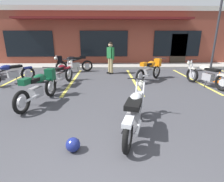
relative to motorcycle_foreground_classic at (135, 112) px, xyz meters
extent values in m
plane|color=#3D3D42|center=(-0.73, 1.24, -0.46)|extent=(80.00, 80.00, 0.00)
cube|color=#A8A59E|center=(-0.73, 8.26, -0.39)|extent=(22.00, 1.80, 0.14)
cube|color=brown|center=(-0.73, 11.85, 1.46)|extent=(18.86, 5.46, 3.84)
cube|color=beige|center=(-0.73, 9.09, 3.22)|extent=(18.86, 0.06, 0.30)
cube|color=black|center=(-5.76, 9.08, 0.99)|extent=(3.22, 0.06, 1.70)
cube|color=black|center=(-0.73, 9.08, 0.99)|extent=(3.22, 0.06, 1.70)
cube|color=black|center=(4.30, 9.08, 0.99)|extent=(3.22, 0.06, 1.70)
cube|color=#33281E|center=(4.46, 9.08, 0.59)|extent=(1.10, 0.06, 2.10)
cube|color=maroon|center=(-0.73, 8.67, 2.57)|extent=(11.32, 0.90, 0.12)
cube|color=#DBCC4C|center=(-4.92, 4.66, -0.46)|extent=(0.12, 4.80, 0.01)
cube|color=#DBCC4C|center=(-2.13, 4.66, -0.46)|extent=(0.12, 4.80, 0.01)
cube|color=#DBCC4C|center=(0.67, 4.66, -0.46)|extent=(0.12, 4.80, 0.01)
cube|color=#DBCC4C|center=(3.46, 4.66, -0.46)|extent=(0.12, 4.80, 0.01)
torus|color=black|center=(-0.22, -0.71, -0.14)|extent=(0.29, 0.64, 0.64)
cylinder|color=#B7B7BC|center=(-0.22, -0.71, -0.14)|extent=(0.14, 0.29, 0.29)
torus|color=black|center=(0.21, 0.67, -0.14)|extent=(0.29, 0.64, 0.64)
cylinder|color=#B7B7BC|center=(0.21, 0.67, -0.14)|extent=(0.14, 0.29, 0.29)
cylinder|color=silver|center=(0.15, 0.79, 0.18)|extent=(0.14, 0.32, 0.66)
cylinder|color=silver|center=(0.32, 0.73, 0.18)|extent=(0.14, 0.32, 0.66)
cylinder|color=black|center=(0.26, 0.84, 0.50)|extent=(0.64, 0.23, 0.03)
sphere|color=silver|center=(0.28, 0.91, 0.36)|extent=(0.21, 0.21, 0.17)
cube|color=silver|center=(0.22, 0.70, 0.16)|extent=(0.24, 0.39, 0.06)
cube|color=#9E9EA3|center=(-0.03, -0.10, -0.06)|extent=(0.35, 0.45, 0.28)
cylinder|color=silver|center=(-0.01, -0.49, -0.10)|extent=(0.23, 0.55, 0.07)
cylinder|color=black|center=(0.03, 0.09, 0.18)|extent=(0.34, 0.92, 0.26)
ellipsoid|color=silver|center=(0.03, 0.11, 0.26)|extent=(0.39, 0.54, 0.22)
cube|color=black|center=(-0.07, -0.23, 0.26)|extent=(0.42, 0.58, 0.10)
cube|color=silver|center=(-0.23, -0.73, 0.14)|extent=(0.26, 0.39, 0.08)
cylinder|color=black|center=(-0.23, -0.11, -0.32)|extent=(0.14, 0.06, 0.29)
torus|color=black|center=(0.85, 3.92, -0.14)|extent=(0.51, 0.53, 0.64)
cylinder|color=#B7B7BC|center=(0.85, 3.92, -0.14)|extent=(0.24, 0.25, 0.29)
torus|color=black|center=(1.83, 4.97, -0.14)|extent=(0.51, 0.53, 0.64)
cylinder|color=#B7B7BC|center=(1.83, 4.97, -0.14)|extent=(0.24, 0.25, 0.29)
cylinder|color=silver|center=(1.84, 5.10, 0.18)|extent=(0.25, 0.27, 0.66)
cylinder|color=silver|center=(1.97, 4.98, 0.18)|extent=(0.25, 0.27, 0.66)
cylinder|color=black|center=(1.96, 5.10, 0.50)|extent=(0.50, 0.48, 0.03)
sphere|color=silver|center=(2.01, 5.16, 0.36)|extent=(0.24, 0.24, 0.17)
cube|color=orange|center=(1.86, 5.00, 0.16)|extent=(0.35, 0.36, 0.06)
cube|color=#9E9EA3|center=(1.28, 4.39, -0.06)|extent=(0.45, 0.46, 0.28)
cylinder|color=silver|center=(1.13, 4.02, -0.10)|extent=(0.43, 0.45, 0.07)
cylinder|color=black|center=(1.42, 4.53, 0.18)|extent=(0.69, 0.73, 0.26)
ellipsoid|color=orange|center=(1.45, 4.56, 0.30)|extent=(0.58, 0.58, 0.26)
cube|color=orange|center=(1.87, 5.01, 0.30)|extent=(0.37, 0.37, 0.36)
cube|color=black|center=(1.22, 4.31, 0.32)|extent=(0.45, 0.46, 0.10)
cube|color=orange|center=(1.01, 4.10, 0.36)|extent=(0.37, 0.37, 0.16)
cylinder|color=black|center=(1.11, 4.46, -0.32)|extent=(0.11, 0.11, 0.29)
torus|color=black|center=(-4.16, 4.65, -0.14)|extent=(0.51, 0.54, 0.64)
cylinder|color=#B7B7BC|center=(-4.16, 4.65, -0.14)|extent=(0.24, 0.25, 0.29)
cube|color=#9E9EA3|center=(-4.60, 4.18, -0.06)|extent=(0.45, 0.46, 0.28)
cylinder|color=silver|center=(-4.45, 4.55, -0.10)|extent=(0.43, 0.45, 0.07)
cylinder|color=black|center=(-4.74, 4.04, 0.18)|extent=(0.69, 0.73, 0.26)
ellipsoid|color=navy|center=(-4.75, 4.02, 0.26)|extent=(0.52, 0.53, 0.22)
cube|color=black|center=(-4.50, 4.29, 0.26)|extent=(0.56, 0.57, 0.10)
cube|color=navy|center=(-4.15, 4.67, 0.14)|extent=(0.36, 0.37, 0.08)
cylinder|color=black|center=(-4.42, 4.11, -0.32)|extent=(0.11, 0.11, 0.29)
torus|color=black|center=(-1.69, 6.81, -0.14)|extent=(0.64, 0.29, 0.64)
cylinder|color=#B7B7BC|center=(-1.69, 6.81, -0.14)|extent=(0.29, 0.15, 0.29)
torus|color=black|center=(-3.06, 6.37, -0.14)|extent=(0.64, 0.29, 0.64)
cylinder|color=#B7B7BC|center=(-3.06, 6.37, -0.14)|extent=(0.29, 0.15, 0.29)
cylinder|color=silver|center=(-3.13, 6.25, 0.18)|extent=(0.32, 0.14, 0.66)
cylinder|color=silver|center=(-3.19, 6.42, 0.18)|extent=(0.32, 0.14, 0.66)
cylinder|color=black|center=(-3.23, 6.31, 0.50)|extent=(0.23, 0.64, 0.03)
sphere|color=silver|center=(-3.31, 6.29, 0.36)|extent=(0.21, 0.21, 0.17)
cube|color=black|center=(-3.10, 6.36, 0.16)|extent=(0.39, 0.24, 0.06)
cube|color=#9E9EA3|center=(-2.30, 6.62, -0.06)|extent=(0.45, 0.35, 0.28)
cylinder|color=silver|center=(-1.99, 6.86, -0.10)|extent=(0.54, 0.24, 0.07)
cylinder|color=black|center=(-2.49, 6.55, 0.18)|extent=(0.91, 0.35, 0.26)
ellipsoid|color=black|center=(-2.53, 6.54, 0.30)|extent=(0.59, 0.45, 0.26)
cube|color=black|center=(-3.11, 6.35, 0.30)|extent=(0.31, 0.34, 0.36)
cube|color=black|center=(-2.21, 6.65, 0.32)|extent=(0.45, 0.35, 0.10)
cube|color=black|center=(-1.92, 6.74, 0.36)|extent=(0.37, 0.29, 0.16)
cylinder|color=black|center=(-2.18, 6.47, -0.32)|extent=(0.06, 0.14, 0.29)
torus|color=black|center=(-2.81, 1.00, -0.14)|extent=(0.25, 0.65, 0.64)
cylinder|color=#B7B7BC|center=(-2.81, 1.00, -0.14)|extent=(0.13, 0.29, 0.29)
torus|color=black|center=(-2.48, 2.40, -0.14)|extent=(0.25, 0.65, 0.64)
cylinder|color=#B7B7BC|center=(-2.48, 2.40, -0.14)|extent=(0.13, 0.29, 0.29)
cylinder|color=silver|center=(-2.54, 2.52, 0.18)|extent=(0.12, 0.33, 0.66)
cylinder|color=silver|center=(-2.37, 2.48, 0.18)|extent=(0.12, 0.33, 0.66)
cylinder|color=black|center=(-2.43, 2.58, 0.50)|extent=(0.65, 0.19, 0.03)
sphere|color=silver|center=(-2.42, 2.65, 0.36)|extent=(0.21, 0.21, 0.17)
cube|color=#0F4C2D|center=(-2.47, 2.44, 0.16)|extent=(0.22, 0.38, 0.06)
cube|color=#9E9EA3|center=(-2.66, 1.62, -0.06)|extent=(0.33, 0.44, 0.28)
cylinder|color=silver|center=(-2.61, 1.23, -0.10)|extent=(0.20, 0.55, 0.07)
cylinder|color=black|center=(-2.62, 1.82, 0.18)|extent=(0.28, 0.93, 0.26)
ellipsoid|color=#0F4C2D|center=(-2.61, 1.86, 0.30)|extent=(0.41, 0.58, 0.26)
cube|color=#0F4C2D|center=(-2.47, 2.45, 0.30)|extent=(0.33, 0.30, 0.36)
cube|color=black|center=(-2.69, 1.52, 0.32)|extent=(0.33, 0.44, 0.10)
cube|color=#0F4C2D|center=(-2.76, 1.23, 0.36)|extent=(0.27, 0.36, 0.16)
cylinder|color=black|center=(-2.86, 1.60, -0.32)|extent=(0.14, 0.05, 0.29)
torus|color=black|center=(-2.66, 3.12, -0.14)|extent=(0.26, 0.64, 0.64)
cylinder|color=#B7B7BC|center=(-2.66, 3.12, -0.14)|extent=(0.13, 0.29, 0.29)
torus|color=black|center=(-2.29, 4.51, -0.14)|extent=(0.26, 0.64, 0.64)
cylinder|color=#B7B7BC|center=(-2.29, 4.51, -0.14)|extent=(0.13, 0.29, 0.29)
cylinder|color=silver|center=(-2.35, 4.63, 0.18)|extent=(0.13, 0.33, 0.66)
cylinder|color=silver|center=(-2.17, 4.58, 0.18)|extent=(0.13, 0.33, 0.66)
cylinder|color=black|center=(-2.24, 4.68, 0.50)|extent=(0.65, 0.20, 0.03)
sphere|color=silver|center=(-2.22, 4.76, 0.36)|extent=(0.21, 0.21, 0.17)
cube|color=maroon|center=(-2.28, 4.55, 0.16)|extent=(0.23, 0.38, 0.06)
cube|color=#9E9EA3|center=(-2.49, 3.73, -0.06)|extent=(0.33, 0.45, 0.28)
cylinder|color=silver|center=(-2.45, 3.34, -0.10)|extent=(0.21, 0.55, 0.07)
cylinder|color=black|center=(-2.44, 3.93, 0.18)|extent=(0.30, 0.93, 0.26)
ellipsoid|color=maroon|center=(-2.44, 3.95, 0.26)|extent=(0.37, 0.53, 0.22)
cube|color=black|center=(-2.53, 3.60, 0.26)|extent=(0.40, 0.57, 0.10)
cube|color=maroon|center=(-2.66, 3.10, 0.14)|extent=(0.25, 0.39, 0.08)
cylinder|color=black|center=(-2.68, 3.71, -0.32)|extent=(0.14, 0.06, 0.29)
torus|color=black|center=(3.73, 2.82, -0.14)|extent=(0.33, 0.63, 0.64)
cylinder|color=#B7B7BC|center=(3.73, 2.82, -0.14)|extent=(0.16, 0.29, 0.29)
torus|color=black|center=(3.20, 4.16, -0.14)|extent=(0.33, 0.63, 0.64)
cylinder|color=#B7B7BC|center=(3.20, 4.16, -0.14)|extent=(0.16, 0.29, 0.29)
cylinder|color=silver|center=(3.08, 4.22, 0.18)|extent=(0.16, 0.32, 0.66)
cylinder|color=silver|center=(3.25, 4.28, 0.18)|extent=(0.16, 0.32, 0.66)
cylinder|color=black|center=(3.14, 4.32, 0.50)|extent=(0.63, 0.27, 0.03)
sphere|color=silver|center=(3.11, 4.40, 0.36)|extent=(0.22, 0.22, 0.17)
cube|color=beige|center=(3.19, 4.19, 0.16)|extent=(0.26, 0.39, 0.06)
cube|color=#9E9EA3|center=(3.49, 3.41, -0.06)|extent=(0.37, 0.46, 0.28)
cylinder|color=silver|center=(3.76, 3.12, -0.10)|extent=(0.27, 0.54, 0.07)
cylinder|color=black|center=(3.42, 3.60, 0.18)|extent=(0.40, 0.90, 0.26)
ellipsoid|color=beige|center=(3.41, 3.62, 0.26)|extent=(0.42, 0.54, 0.22)
cube|color=black|center=(3.55, 3.28, 0.26)|extent=(0.45, 0.59, 0.10)
cylinder|color=black|center=(3.35, 3.28, -0.32)|extent=(0.13, 0.07, 0.29)
cube|color=black|center=(-0.34, 6.02, -0.42)|extent=(0.25, 0.22, 0.08)
cube|color=black|center=(-0.45, 6.19, -0.42)|extent=(0.25, 0.22, 0.08)
cylinder|color=tan|center=(-0.31, 6.04, 0.00)|extent=(0.21, 0.21, 0.80)
cylinder|color=tan|center=(-0.42, 6.21, 0.00)|extent=(0.21, 0.21, 0.80)
cube|color=#1E6633|center=(-0.36, 6.13, 0.66)|extent=(0.40, 0.44, 0.56)
cylinder|color=#1E6633|center=(-0.22, 5.92, 0.62)|extent=(0.14, 0.14, 0.58)
cylinder|color=#1E6633|center=(-0.50, 6.33, 0.62)|extent=(0.14, 0.14, 0.58)
sphere|color=tan|center=(-0.36, 6.13, 1.06)|extent=(0.31, 0.31, 0.22)
sphere|color=black|center=(-0.36, 6.13, 1.11)|extent=(0.29, 0.29, 0.21)
sphere|color=navy|center=(-1.20, -0.66, -0.33)|extent=(0.26, 0.26, 0.26)
cube|color=black|center=(-1.20, -0.56, -0.34)|extent=(0.18, 0.03, 0.09)
cube|color=orange|center=(4.38, 4.07, -0.45)|extent=(0.34, 0.34, 0.03)
cone|color=orange|center=(4.38, 4.07, -0.18)|extent=(0.26, 0.26, 0.50)
cylinder|color=white|center=(4.38, 4.07, -0.14)|extent=(0.19, 0.19, 0.06)
cylinder|color=#2D2D33|center=(5.79, 7.16, 2.27)|extent=(0.12, 0.12, 5.47)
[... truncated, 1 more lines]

